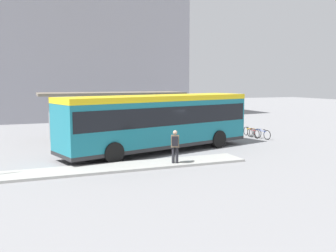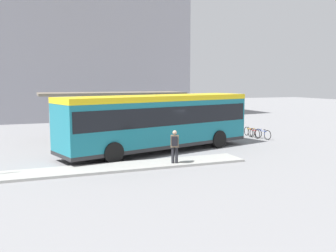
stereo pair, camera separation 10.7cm
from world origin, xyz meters
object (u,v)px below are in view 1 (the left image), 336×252
bicycle_blue (262,134)px  bicycle_yellow (249,132)px  city_bus (159,119)px  potted_planter_near_shelter (133,131)px  pedestrian_waiting (175,145)px  bicycle_red (253,133)px  potted_planter_far_side (182,130)px

bicycle_blue → bicycle_yellow: 1.49m
city_bus → potted_planter_near_shelter: 4.32m
pedestrian_waiting → bicycle_blue: (9.09, 5.63, -0.69)m
bicycle_yellow → potted_planter_near_shelter: size_ratio=1.08×
pedestrian_waiting → potted_planter_near_shelter: (0.16, 7.95, -0.29)m
bicycle_blue → bicycle_red: 0.79m
pedestrian_waiting → potted_planter_near_shelter: 7.95m
bicycle_blue → potted_planter_far_side: potted_planter_far_side is taller
bicycle_red → potted_planter_near_shelter: 8.82m
potted_planter_near_shelter → pedestrian_waiting: bearing=-91.2°
bicycle_yellow → potted_planter_near_shelter: bearing=-89.6°
potted_planter_near_shelter → potted_planter_far_side: (3.45, -0.60, -0.04)m
bicycle_blue → potted_planter_near_shelter: 9.23m
bicycle_red → bicycle_yellow: bearing=-6.5°
pedestrian_waiting → bicycle_red: 10.91m
city_bus → potted_planter_near_shelter: bearing=79.1°
bicycle_blue → potted_planter_far_side: (-5.48, 1.71, 0.36)m
city_bus → bicycle_yellow: 9.14m
bicycle_blue → potted_planter_far_side: size_ratio=1.20×
pedestrian_waiting → bicycle_red: bearing=-29.9°
city_bus → potted_planter_near_shelter: (-0.38, 4.14, -1.16)m
bicycle_red → bicycle_yellow: 0.74m
pedestrian_waiting → city_bus: bearing=16.1°
bicycle_yellow → bicycle_blue: bearing=12.4°
pedestrian_waiting → bicycle_yellow: size_ratio=1.02×
pedestrian_waiting → bicycle_red: (8.83, 6.37, -0.71)m
bicycle_red → potted_planter_far_side: (-5.21, 0.97, 0.38)m
bicycle_blue → potted_planter_near_shelter: potted_planter_near_shelter is taller
bicycle_blue → potted_planter_near_shelter: size_ratio=1.12×
pedestrian_waiting → potted_planter_near_shelter: bearing=23.1°
bicycle_yellow → potted_planter_far_side: 5.32m
bicycle_red → potted_planter_far_side: size_ratio=1.13×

